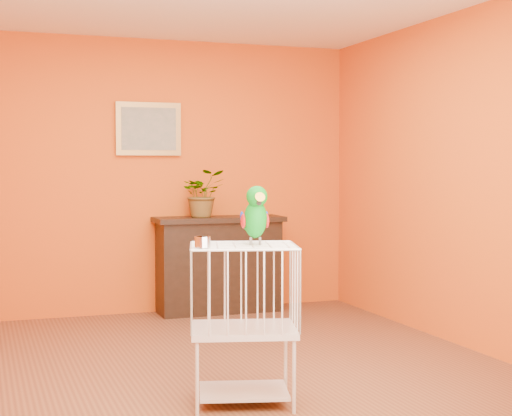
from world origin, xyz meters
name	(u,v)px	position (x,y,z in m)	size (l,w,h in m)	color
ground	(216,369)	(0.00, 0.00, 0.00)	(4.50, 4.50, 0.00)	brown
room_shell	(216,138)	(0.00, 0.00, 1.58)	(4.50, 4.50, 4.50)	#D15113
console_cabinet	(219,264)	(0.63, 2.03, 0.46)	(1.23, 0.44, 0.92)	black
potted_plant	(203,199)	(0.48, 2.04, 1.09)	(0.40, 0.45, 0.35)	#26722D
framed_picture	(149,129)	(0.00, 2.22, 1.75)	(0.62, 0.04, 0.50)	#AB7F3D
birdcage	(243,322)	(-0.08, -0.81, 0.49)	(0.71, 0.61, 0.94)	silver
feed_cup	(203,242)	(-0.35, -0.91, 0.97)	(0.09, 0.09, 0.06)	silver
parrot	(255,215)	(-0.01, -0.85, 1.11)	(0.17, 0.31, 0.35)	#59544C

